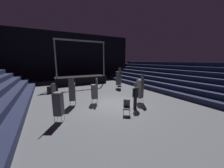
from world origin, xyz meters
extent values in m
cube|color=#515459|center=(0.00, 0.00, -0.05)|extent=(22.00, 30.00, 0.10)
cube|color=black|center=(0.00, 15.00, 4.00)|extent=(22.00, 0.30, 8.00)
cube|color=#191E38|center=(-6.12, 1.00, 0.23)|extent=(0.75, 24.00, 0.45)
cube|color=#191E38|center=(-6.88, 1.00, 0.68)|extent=(0.75, 24.00, 0.45)
cube|color=#191E38|center=(6.12, 1.00, 0.23)|extent=(0.75, 24.00, 0.45)
cube|color=#191E38|center=(6.88, 1.00, 0.68)|extent=(0.75, 24.00, 0.45)
cube|color=#191E38|center=(7.62, 1.00, 1.12)|extent=(0.75, 24.00, 0.45)
cube|color=#191E38|center=(8.38, 1.00, 1.57)|extent=(0.75, 24.00, 0.45)
cube|color=#191E38|center=(9.12, 1.00, 2.02)|extent=(0.75, 24.00, 0.45)
cube|color=#191E38|center=(9.88, 1.00, 2.48)|extent=(0.75, 24.00, 0.45)
cube|color=#191E38|center=(10.62, 1.00, 2.93)|extent=(0.75, 24.00, 0.45)
cube|color=black|center=(0.00, 10.04, 0.54)|extent=(6.98, 2.61, 1.08)
cylinder|color=#9EA0A8|center=(-3.24, 8.98, 3.48)|extent=(0.16, 0.16, 4.79)
cylinder|color=#9EA0A8|center=(3.24, 8.98, 3.48)|extent=(0.16, 0.16, 4.79)
cube|color=#9EA0A8|center=(0.00, 8.98, 5.88)|extent=(6.68, 0.20, 0.20)
cylinder|color=black|center=(-2.99, 8.98, 5.66)|extent=(0.18, 0.18, 0.22)
cylinder|color=black|center=(-1.00, 8.98, 5.66)|extent=(0.18, 0.18, 0.22)
cylinder|color=black|center=(1.00, 8.98, 5.66)|extent=(0.18, 0.18, 0.22)
cylinder|color=black|center=(2.99, 8.98, 5.66)|extent=(0.18, 0.18, 0.22)
cylinder|color=black|center=(0.87, -1.52, 0.44)|extent=(0.15, 0.15, 0.88)
cylinder|color=black|center=(0.71, -1.59, 0.44)|extent=(0.15, 0.15, 0.88)
cube|color=silver|center=(0.81, -1.61, 1.19)|extent=(0.20, 0.16, 0.62)
cube|color=black|center=(0.79, -1.55, 1.19)|extent=(0.46, 0.36, 0.62)
cube|color=navy|center=(0.83, -1.66, 1.26)|extent=(0.06, 0.03, 0.40)
cylinder|color=black|center=(1.01, -1.47, 1.20)|extent=(0.12, 0.12, 0.57)
cylinder|color=black|center=(0.57, -1.64, 1.20)|extent=(0.12, 0.12, 0.57)
sphere|color=#936B4C|center=(0.79, -1.55, 1.64)|extent=(0.20, 0.20, 0.20)
sphere|color=black|center=(0.79, -1.55, 1.70)|extent=(0.17, 0.17, 0.17)
cylinder|color=#B2B5BA|center=(-1.48, 0.73, 0.20)|extent=(0.02, 0.02, 0.40)
cylinder|color=#B2B5BA|center=(-1.43, 1.10, 0.20)|extent=(0.02, 0.02, 0.40)
cylinder|color=#B2B5BA|center=(-1.10, 0.68, 0.20)|extent=(0.02, 0.02, 0.40)
cylinder|color=#B2B5BA|center=(-1.05, 1.06, 0.20)|extent=(0.02, 0.02, 0.40)
cube|color=#4C4C51|center=(-1.27, 0.89, 0.44)|extent=(0.49, 0.49, 0.08)
cube|color=#4C4C51|center=(-1.27, 0.89, 0.53)|extent=(0.49, 0.49, 0.08)
cube|color=#4C4C51|center=(-1.27, 0.89, 0.61)|extent=(0.49, 0.49, 0.08)
cube|color=#4C4C51|center=(-1.27, 0.89, 0.70)|extent=(0.49, 0.49, 0.08)
cube|color=#4C4C51|center=(-1.27, 0.89, 0.78)|extent=(0.49, 0.49, 0.08)
cube|color=#4C4C51|center=(-1.27, 0.89, 0.87)|extent=(0.49, 0.49, 0.08)
cube|color=#4C4C51|center=(-1.27, 0.89, 0.95)|extent=(0.49, 0.49, 0.08)
cube|color=#4C4C51|center=(-1.27, 0.89, 1.04)|extent=(0.49, 0.49, 0.08)
cube|color=#4C4C51|center=(-1.27, 0.89, 1.12)|extent=(0.49, 0.49, 0.08)
cube|color=#4C4C51|center=(-1.27, 0.89, 1.21)|extent=(0.49, 0.49, 0.08)
cube|color=#4C4C51|center=(-1.27, 0.89, 1.29)|extent=(0.49, 0.49, 0.08)
cube|color=#4C4C51|center=(-1.27, 0.89, 1.38)|extent=(0.49, 0.49, 0.08)
cube|color=#4C4C51|center=(-1.27, 0.89, 1.46)|extent=(0.49, 0.49, 0.08)
cube|color=#4C4C51|center=(-1.07, 0.87, 1.73)|extent=(0.10, 0.41, 0.46)
cylinder|color=#B2B5BA|center=(3.04, 4.96, 0.20)|extent=(0.02, 0.02, 0.40)
cylinder|color=#B2B5BA|center=(3.41, 5.05, 0.20)|extent=(0.02, 0.02, 0.40)
cylinder|color=#B2B5BA|center=(3.14, 4.59, 0.20)|extent=(0.02, 0.02, 0.40)
cylinder|color=#B2B5BA|center=(3.51, 4.68, 0.20)|extent=(0.02, 0.02, 0.40)
cube|color=#4C4C51|center=(3.27, 4.82, 0.44)|extent=(0.54, 0.54, 0.08)
cube|color=#4C4C51|center=(3.27, 4.82, 0.53)|extent=(0.54, 0.54, 0.08)
cube|color=#4C4C51|center=(3.27, 4.82, 0.61)|extent=(0.54, 0.54, 0.08)
cube|color=#4C4C51|center=(3.27, 4.82, 0.70)|extent=(0.54, 0.54, 0.08)
cube|color=#4C4C51|center=(3.27, 4.82, 0.78)|extent=(0.54, 0.54, 0.08)
cube|color=#4C4C51|center=(3.27, 4.82, 0.87)|extent=(0.54, 0.54, 0.08)
cube|color=#4C4C51|center=(3.27, 4.82, 0.95)|extent=(0.54, 0.54, 0.08)
cube|color=#4C4C51|center=(3.27, 4.82, 1.04)|extent=(0.54, 0.54, 0.08)
cube|color=#4C4C51|center=(3.27, 4.82, 1.12)|extent=(0.54, 0.54, 0.08)
cube|color=#4C4C51|center=(3.27, 4.82, 1.21)|extent=(0.54, 0.54, 0.08)
cube|color=#4C4C51|center=(3.27, 4.82, 1.29)|extent=(0.54, 0.54, 0.08)
cube|color=#4C4C51|center=(3.27, 4.82, 1.38)|extent=(0.54, 0.54, 0.08)
cube|color=#4C4C51|center=(3.27, 4.82, 1.46)|extent=(0.54, 0.54, 0.08)
cube|color=#4C4C51|center=(3.27, 4.82, 1.55)|extent=(0.54, 0.54, 0.08)
cube|color=#4C4C51|center=(3.27, 4.82, 1.63)|extent=(0.54, 0.54, 0.08)
cube|color=#4C4C51|center=(3.27, 4.82, 1.72)|extent=(0.54, 0.54, 0.08)
cube|color=#4C4C51|center=(3.27, 4.82, 1.80)|extent=(0.54, 0.54, 0.08)
cube|color=#4C4C51|center=(3.27, 4.82, 1.89)|extent=(0.54, 0.54, 0.08)
cube|color=#4C4C51|center=(3.27, 4.82, 1.97)|extent=(0.54, 0.54, 0.08)
cube|color=#4C4C51|center=(3.32, 4.63, 2.25)|extent=(0.40, 0.15, 0.46)
cylinder|color=#B2B5BA|center=(1.73, -0.51, 0.20)|extent=(0.02, 0.02, 0.40)
cylinder|color=#B2B5BA|center=(2.09, -0.38, 0.20)|extent=(0.02, 0.02, 0.40)
cylinder|color=#B2B5BA|center=(1.86, -0.87, 0.20)|extent=(0.02, 0.02, 0.40)
cylinder|color=#B2B5BA|center=(2.22, -0.74, 0.20)|extent=(0.02, 0.02, 0.40)
cube|color=#4C4C51|center=(1.98, -0.63, 0.44)|extent=(0.56, 0.56, 0.08)
cube|color=#4C4C51|center=(1.98, -0.63, 0.53)|extent=(0.56, 0.56, 0.08)
cube|color=#4C4C51|center=(1.98, -0.63, 0.61)|extent=(0.56, 0.56, 0.08)
cube|color=#4C4C51|center=(1.98, -0.63, 0.70)|extent=(0.56, 0.56, 0.08)
cube|color=#4C4C51|center=(1.98, -0.63, 0.78)|extent=(0.56, 0.56, 0.08)
cube|color=#4C4C51|center=(1.98, -0.63, 0.87)|extent=(0.56, 0.56, 0.08)
cube|color=#4C4C51|center=(1.98, -0.63, 0.95)|extent=(0.56, 0.56, 0.08)
cube|color=#4C4C51|center=(1.98, -0.63, 1.04)|extent=(0.56, 0.56, 0.08)
cube|color=#4C4C51|center=(1.98, -0.63, 1.12)|extent=(0.56, 0.56, 0.08)
cube|color=#4C4C51|center=(1.98, -0.63, 1.21)|extent=(0.56, 0.56, 0.08)
cube|color=#4C4C51|center=(1.98, -0.63, 1.29)|extent=(0.56, 0.56, 0.08)
cube|color=#4C4C51|center=(1.98, -0.63, 1.38)|extent=(0.56, 0.56, 0.08)
cube|color=#4C4C51|center=(1.98, -0.63, 1.46)|extent=(0.56, 0.56, 0.08)
cube|color=#4C4C51|center=(1.98, -0.63, 1.55)|extent=(0.56, 0.56, 0.08)
cube|color=#4C4C51|center=(1.98, -0.63, 1.63)|extent=(0.56, 0.56, 0.08)
cube|color=#4C4C51|center=(1.98, -0.63, 1.72)|extent=(0.56, 0.56, 0.08)
cube|color=#4C4C51|center=(1.98, -0.63, 1.80)|extent=(0.56, 0.56, 0.08)
cube|color=#4C4C51|center=(2.04, -0.81, 2.08)|extent=(0.40, 0.18, 0.46)
cylinder|color=#B2B5BA|center=(4.00, 6.00, 0.20)|extent=(0.02, 0.02, 0.40)
cylinder|color=#B2B5BA|center=(4.06, 6.37, 0.20)|extent=(0.02, 0.02, 0.40)
cylinder|color=#B2B5BA|center=(4.38, 5.94, 0.20)|extent=(0.02, 0.02, 0.40)
cylinder|color=#B2B5BA|center=(4.44, 6.32, 0.20)|extent=(0.02, 0.02, 0.40)
cube|color=#4C4C51|center=(4.22, 6.16, 0.44)|extent=(0.50, 0.50, 0.08)
cube|color=#4C4C51|center=(4.22, 6.16, 0.53)|extent=(0.50, 0.50, 0.08)
cube|color=#4C4C51|center=(4.22, 6.16, 0.61)|extent=(0.50, 0.50, 0.08)
cube|color=#4C4C51|center=(4.22, 6.16, 0.70)|extent=(0.50, 0.50, 0.08)
cube|color=#4C4C51|center=(4.22, 6.16, 0.78)|extent=(0.50, 0.50, 0.08)
cube|color=#4C4C51|center=(4.22, 6.16, 0.87)|extent=(0.50, 0.50, 0.08)
cube|color=#4C4C51|center=(4.22, 6.16, 0.95)|extent=(0.50, 0.50, 0.08)
cube|color=#4C4C51|center=(4.22, 6.16, 1.04)|extent=(0.50, 0.50, 0.08)
cube|color=#4C4C51|center=(4.22, 6.16, 1.12)|extent=(0.50, 0.50, 0.08)
cube|color=#4C4C51|center=(4.22, 6.16, 1.21)|extent=(0.50, 0.50, 0.08)
cube|color=#4C4C51|center=(4.41, 6.13, 1.48)|extent=(0.11, 0.41, 0.46)
cylinder|color=#B2B5BA|center=(-3.01, 1.45, 0.20)|extent=(0.02, 0.02, 0.40)
cylinder|color=#B2B5BA|center=(-2.64, 1.35, 0.20)|extent=(0.02, 0.02, 0.40)
cylinder|color=#B2B5BA|center=(-3.11, 1.08, 0.20)|extent=(0.02, 0.02, 0.40)
cylinder|color=#B2B5BA|center=(-2.74, 0.98, 0.20)|extent=(0.02, 0.02, 0.40)
cube|color=#4C4C51|center=(-2.87, 1.22, 0.44)|extent=(0.54, 0.54, 0.08)
cube|color=#4C4C51|center=(-2.87, 1.22, 0.53)|extent=(0.54, 0.54, 0.08)
cube|color=#4C4C51|center=(-2.87, 1.22, 0.61)|extent=(0.54, 0.54, 0.08)
cube|color=#4C4C51|center=(-2.87, 1.22, 0.70)|extent=(0.54, 0.54, 0.08)
cube|color=#4C4C51|center=(-2.87, 1.22, 0.78)|extent=(0.54, 0.54, 0.08)
cube|color=#4C4C51|center=(-2.87, 1.22, 0.87)|extent=(0.54, 0.54, 0.08)
cube|color=#4C4C51|center=(-2.87, 1.22, 0.95)|extent=(0.54, 0.54, 0.08)
cube|color=#4C4C51|center=(-2.87, 1.22, 1.04)|extent=(0.54, 0.54, 0.08)
cube|color=#4C4C51|center=(-2.87, 1.22, 1.12)|extent=(0.54, 0.54, 0.08)
cube|color=#4C4C51|center=(-2.87, 1.22, 1.21)|extent=(0.54, 0.54, 0.08)
cube|color=#4C4C51|center=(-2.87, 1.22, 1.29)|extent=(0.54, 0.54, 0.08)
cube|color=#4C4C51|center=(-2.87, 1.22, 1.38)|extent=(0.54, 0.54, 0.08)
cube|color=#4C4C51|center=(-2.87, 1.22, 1.46)|extent=(0.54, 0.54, 0.08)
cube|color=#4C4C51|center=(-2.87, 1.22, 1.55)|extent=(0.54, 0.54, 0.08)
cube|color=#4C4C51|center=(-2.87, 1.22, 1.63)|extent=(0.54, 0.54, 0.08)
cube|color=#4C4C51|center=(-2.93, 1.03, 1.91)|extent=(0.40, 0.15, 0.46)
cylinder|color=#B2B5BA|center=(-3.78, -1.01, 0.20)|extent=(0.02, 0.02, 0.40)
cylinder|color=#B2B5BA|center=(-3.97, -1.34, 0.20)|extent=(0.02, 0.02, 0.40)
cylinder|color=#B2B5BA|center=(-4.11, -0.82, 0.20)|extent=(0.02, 0.02, 0.40)
cylinder|color=#B2B5BA|center=(-4.30, -1.15, 0.20)|extent=(0.02, 0.02, 0.40)
cube|color=#4C4C51|center=(-4.04, -1.08, 0.44)|extent=(0.60, 0.60, 0.08)
cube|color=#4C4C51|center=(-4.04, -1.08, 0.53)|extent=(0.60, 0.60, 0.08)
cube|color=#4C4C51|center=(-4.04, -1.08, 0.61)|extent=(0.60, 0.60, 0.08)
cube|color=#4C4C51|center=(-4.04, -1.08, 0.70)|extent=(0.60, 0.60, 0.08)
cube|color=#4C4C51|center=(-4.04, -1.08, 0.78)|extent=(0.60, 0.60, 0.08)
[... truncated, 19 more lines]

